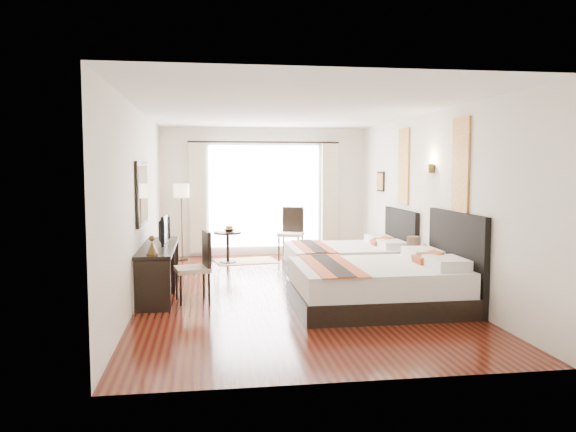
{
  "coord_description": "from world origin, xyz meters",
  "views": [
    {
      "loc": [
        -1.26,
        -8.55,
        1.94
      ],
      "look_at": [
        0.04,
        0.41,
        1.15
      ],
      "focal_mm": 35.0,
      "sensor_mm": 36.0,
      "label": 1
    }
  ],
  "objects": [
    {
      "name": "ceiling",
      "position": [
        0.0,
        0.0,
        2.79
      ],
      "size": [
        4.5,
        7.5,
        0.02
      ],
      "primitive_type": "cube",
      "color": "white",
      "rests_on": "wall_headboard"
    },
    {
      "name": "art_panel_far",
      "position": [
        2.23,
        1.09,
        1.95
      ],
      "size": [
        0.03,
        0.5,
        1.35
      ],
      "primitive_type": "cube",
      "color": "maroon",
      "rests_on": "wall_headboard"
    },
    {
      "name": "art_panel_near",
      "position": [
        2.23,
        -1.18,
        1.95
      ],
      "size": [
        0.03,
        0.5,
        1.35
      ],
      "primitive_type": "cube",
      "color": "maroon",
      "rests_on": "wall_headboard"
    },
    {
      "name": "wall_desk",
      "position": [
        -2.25,
        0.0,
        1.4
      ],
      "size": [
        0.01,
        7.5,
        2.8
      ],
      "primitive_type": "cube",
      "color": "silver",
      "rests_on": "floor"
    },
    {
      "name": "nightstand",
      "position": [
        2.01,
        -0.19,
        0.26
      ],
      "size": [
        0.44,
        0.54,
        0.52
      ],
      "primitive_type": "cube",
      "color": "black",
      "rests_on": "floor"
    },
    {
      "name": "desk_chair",
      "position": [
        -1.45,
        -0.46,
        0.31
      ],
      "size": [
        0.56,
        0.56,
        1.02
      ],
      "rotation": [
        0.0,
        0.0,
        3.34
      ],
      "color": "beige",
      "rests_on": "floor"
    },
    {
      "name": "side_table",
      "position": [
        -0.84,
        2.77,
        0.32
      ],
      "size": [
        0.55,
        0.55,
        0.64
      ],
      "primitive_type": "cylinder",
      "color": "black",
      "rests_on": "floor"
    },
    {
      "name": "mirror_frame",
      "position": [
        -2.22,
        0.08,
        1.55
      ],
      "size": [
        0.04,
        1.25,
        0.95
      ],
      "primitive_type": "cube",
      "color": "black",
      "rests_on": "wall_desk"
    },
    {
      "name": "wall_entry",
      "position": [
        0.0,
        -3.75,
        1.4
      ],
      "size": [
        4.5,
        0.01,
        2.8
      ],
      "primitive_type": "cube",
      "color": "silver",
      "rests_on": "floor"
    },
    {
      "name": "jute_rug",
      "position": [
        -0.47,
        2.92,
        0.01
      ],
      "size": [
        1.36,
        1.03,
        0.01
      ],
      "primitive_type": "cube",
      "rotation": [
        0.0,
        0.0,
        0.15
      ],
      "color": "tan",
      "rests_on": "floor"
    },
    {
      "name": "mirror_glass",
      "position": [
        -2.19,
        0.08,
        1.55
      ],
      "size": [
        0.01,
        1.12,
        0.82
      ],
      "primitive_type": "cube",
      "color": "white",
      "rests_on": "mirror_frame"
    },
    {
      "name": "window_chair",
      "position": [
        0.53,
        3.32,
        0.33
      ],
      "size": [
        0.65,
        0.65,
        1.07
      ],
      "rotation": [
        0.0,
        0.0,
        -1.95
      ],
      "color": "beige",
      "rests_on": "floor"
    },
    {
      "name": "floor_lamp",
      "position": [
        -1.77,
        3.26,
        1.35
      ],
      "size": [
        0.32,
        0.32,
        1.59
      ],
      "color": "black",
      "rests_on": "floor"
    },
    {
      "name": "drape_right",
      "position": [
        1.45,
        3.63,
        1.28
      ],
      "size": [
        0.35,
        0.14,
        2.35
      ],
      "primitive_type": "cube",
      "color": "beige",
      "rests_on": "floor"
    },
    {
      "name": "floor",
      "position": [
        0.0,
        0.0,
        -0.01
      ],
      "size": [
        4.5,
        7.5,
        0.01
      ],
      "primitive_type": "cube",
      "color": "#3A0B0A",
      "rests_on": "ground"
    },
    {
      "name": "wall_headboard",
      "position": [
        2.25,
        0.0,
        1.4
      ],
      "size": [
        0.01,
        7.5,
        2.8
      ],
      "primitive_type": "cube",
      "color": "silver",
      "rests_on": "floor"
    },
    {
      "name": "drape_left",
      "position": [
        -1.45,
        3.63,
        1.28
      ],
      "size": [
        0.35,
        0.14,
        2.35
      ],
      "primitive_type": "cube",
      "color": "beige",
      "rests_on": "floor"
    },
    {
      "name": "table_lamp",
      "position": [
        1.98,
        -0.11,
        0.73
      ],
      "size": [
        0.22,
        0.22,
        0.34
      ],
      "color": "black",
      "rests_on": "nightstand"
    },
    {
      "name": "wall_window",
      "position": [
        0.0,
        3.75,
        1.4
      ],
      "size": [
        4.5,
        0.01,
        2.8
      ],
      "primitive_type": "cube",
      "color": "silver",
      "rests_on": "floor"
    },
    {
      "name": "window_glass",
      "position": [
        0.0,
        3.73,
        1.3
      ],
      "size": [
        2.4,
        0.02,
        2.2
      ],
      "primitive_type": "cube",
      "color": "white",
      "rests_on": "wall_window"
    },
    {
      "name": "bed_far",
      "position": [
        1.26,
        1.09,
        0.31
      ],
      "size": [
        2.1,
        1.63,
        1.18
      ],
      "color": "black",
      "rests_on": "floor"
    },
    {
      "name": "sheer_curtain",
      "position": [
        0.0,
        3.67,
        1.3
      ],
      "size": [
        2.3,
        0.02,
        2.1
      ],
      "primitive_type": "cube",
      "color": "white",
      "rests_on": "wall_window"
    },
    {
      "name": "console_desk",
      "position": [
        -1.99,
        0.08,
        0.38
      ],
      "size": [
        0.5,
        2.2,
        0.76
      ],
      "primitive_type": "cube",
      "color": "black",
      "rests_on": "floor"
    },
    {
      "name": "television",
      "position": [
        -1.97,
        0.27,
        0.98
      ],
      "size": [
        0.15,
        0.78,
        0.45
      ],
      "primitive_type": "imported",
      "rotation": [
        0.0,
        0.0,
        1.51
      ],
      "color": "black",
      "rests_on": "console_desk"
    },
    {
      "name": "bed_near",
      "position": [
        1.15,
        -1.18,
        0.34
      ],
      "size": [
        2.33,
        1.81,
        1.31
      ],
      "color": "black",
      "rests_on": "floor"
    },
    {
      "name": "fruit_bowl",
      "position": [
        -0.81,
        2.79,
        0.67
      ],
      "size": [
        0.29,
        0.29,
        0.05
      ],
      "primitive_type": "imported",
      "rotation": [
        0.0,
        0.0,
        -0.38
      ],
      "color": "#4B391B",
      "rests_on": "side_table"
    },
    {
      "name": "wall_sconce",
      "position": [
        2.19,
        -0.19,
        1.92
      ],
      "size": [
        0.1,
        0.14,
        0.14
      ],
      "primitive_type": "cube",
      "color": "#412F17",
      "rests_on": "wall_headboard"
    },
    {
      "name": "bronze_figurine",
      "position": [
        -1.99,
        -0.92,
        0.87
      ],
      "size": [
        0.19,
        0.19,
        0.24
      ],
      "primitive_type": null,
      "rotation": [
        0.0,
        0.0,
        0.25
      ],
      "color": "#412F17",
      "rests_on": "console_desk"
    },
    {
      "name": "vase",
      "position": [
        2.04,
        -0.37,
        0.57
      ],
      "size": [
        0.13,
        0.13,
        0.14
      ],
      "primitive_type": "imported",
      "rotation": [
        0.0,
        0.0,
        -0.01
      ],
      "color": "black",
      "rests_on": "nightstand"
    }
  ]
}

